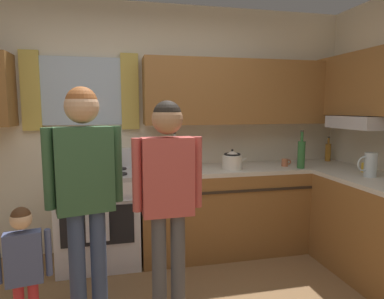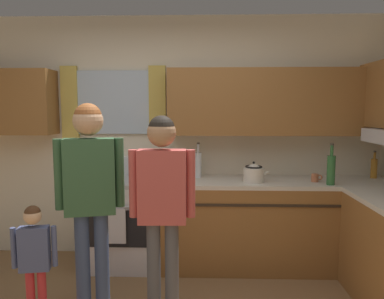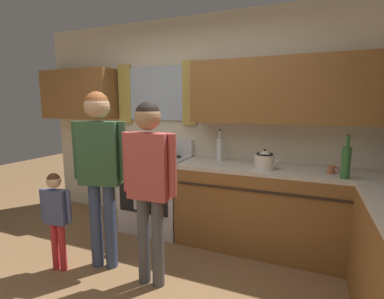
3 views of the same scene
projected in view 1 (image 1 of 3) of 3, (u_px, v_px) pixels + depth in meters
name	position (u px, v px, depth m)	size (l,w,h in m)	color
back_wall_unit	(146.00, 115.00, 3.51)	(4.60, 0.42, 2.60)	beige
kitchen_counter_run	(300.00, 218.00, 3.24)	(2.33, 2.21, 0.90)	brown
stove_oven	(100.00, 216.00, 3.26)	(0.76, 0.67, 1.10)	silver
bottle_tall_clear	(175.00, 154.00, 3.48)	(0.07, 0.07, 0.37)	silver
bottle_wine_green	(301.00, 154.00, 3.42)	(0.08, 0.08, 0.39)	#2D6633
bottle_oil_amber	(328.00, 152.00, 3.90)	(0.06, 0.06, 0.29)	#B27223
mug_mustard_yellow	(366.00, 168.00, 3.22)	(0.12, 0.08, 0.09)	gold
cup_terracotta	(285.00, 162.00, 3.55)	(0.11, 0.07, 0.08)	#B76642
stovetop_kettle	(232.00, 160.00, 3.37)	(0.27, 0.20, 0.21)	silver
water_pitcher	(370.00, 165.00, 3.00)	(0.19, 0.11, 0.22)	silver
adult_holding_child	(85.00, 179.00, 2.24)	(0.50, 0.24, 1.66)	#38476B
adult_in_plaid	(168.00, 185.00, 2.31)	(0.49, 0.21, 1.57)	#4C4C51
small_child	(24.00, 263.00, 2.02)	(0.31, 0.13, 0.94)	red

